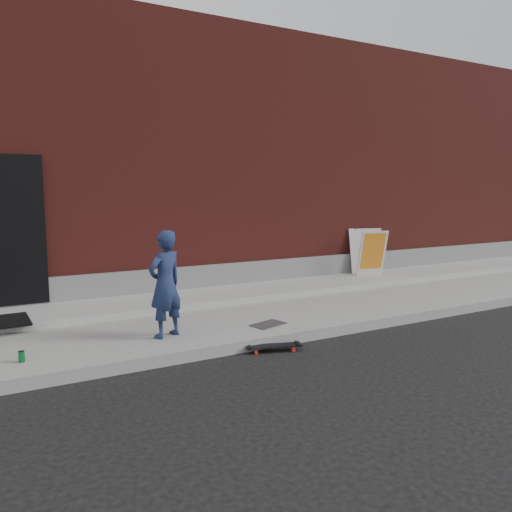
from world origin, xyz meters
TOP-DOWN VIEW (x-y plane):
  - ground at (0.00, 0.00)m, footprint 80.00×80.00m
  - sidewalk at (0.00, 1.50)m, footprint 20.00×3.00m
  - apron at (0.00, 2.40)m, footprint 20.00×1.20m
  - building at (-0.00, 6.99)m, footprint 20.00×8.10m
  - child at (-0.95, 0.65)m, footprint 0.58×0.49m
  - skateboard at (0.18, -0.12)m, footprint 0.71×0.37m
  - pizza_sign at (4.07, 2.58)m, footprint 0.73×0.80m
  - soda_can at (-2.64, 0.50)m, footprint 0.08×0.08m
  - utility_plate at (0.47, 0.50)m, footprint 0.54×0.42m

SIDE VIEW (x-z plane):
  - ground at x=0.00m, z-range 0.00..0.00m
  - skateboard at x=0.18m, z-range 0.02..0.10m
  - sidewalk at x=0.00m, z-range 0.00..0.15m
  - utility_plate at x=0.47m, z-range 0.15..0.16m
  - apron at x=0.00m, z-range 0.15..0.25m
  - soda_can at x=-2.64m, z-range 0.15..0.27m
  - pizza_sign at x=4.07m, z-range 0.25..1.21m
  - child at x=-0.95m, z-range 0.15..1.51m
  - building at x=0.00m, z-range 0.00..5.00m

